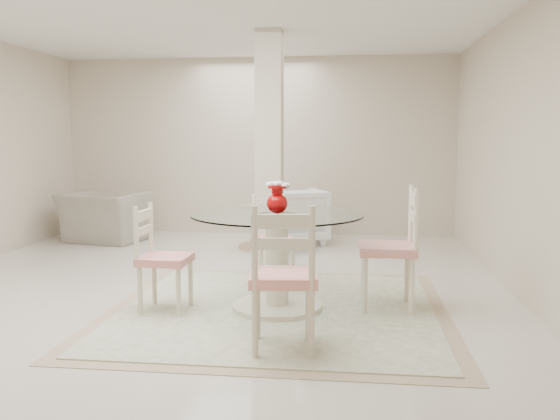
# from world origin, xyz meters

# --- Properties ---
(ground) EXTENTS (7.00, 7.00, 0.00)m
(ground) POSITION_xyz_m (0.00, 0.00, 0.00)
(ground) COLOR silver
(ground) RESTS_ON ground
(room_shell) EXTENTS (6.02, 7.02, 2.71)m
(room_shell) POSITION_xyz_m (0.00, 0.00, 1.86)
(room_shell) COLOR beige
(room_shell) RESTS_ON ground
(column) EXTENTS (0.30, 0.30, 2.70)m
(column) POSITION_xyz_m (0.50, 1.30, 1.35)
(column) COLOR beige
(column) RESTS_ON ground
(area_rug) EXTENTS (2.91, 2.91, 0.02)m
(area_rug) POSITION_xyz_m (0.83, -0.62, 0.01)
(area_rug) COLOR tan
(area_rug) RESTS_ON ground
(dining_table) EXTENTS (1.46, 1.46, 0.85)m
(dining_table) POSITION_xyz_m (0.83, -0.62, 0.43)
(dining_table) COLOR beige
(dining_table) RESTS_ON ground
(red_vase) EXTENTS (0.21, 0.18, 0.27)m
(red_vase) POSITION_xyz_m (0.83, -0.62, 0.97)
(red_vase) COLOR #A90507
(red_vase) RESTS_ON dining_table
(dining_chair_east) EXTENTS (0.48, 0.47, 1.18)m
(dining_chair_east) POSITION_xyz_m (1.84, -0.46, 0.62)
(dining_chair_east) COLOR #F1E2C6
(dining_chair_east) RESTS_ON ground
(dining_chair_north) EXTENTS (0.51, 0.51, 1.00)m
(dining_chair_north) POSITION_xyz_m (0.65, 0.38, 0.52)
(dining_chair_north) COLOR #F2EBC7
(dining_chair_north) RESTS_ON ground
(dining_chair_west) EXTENTS (0.42, 0.42, 1.02)m
(dining_chair_west) POSITION_xyz_m (-0.17, -0.78, 0.54)
(dining_chair_west) COLOR beige
(dining_chair_west) RESTS_ON ground
(dining_chair_south) EXTENTS (0.51, 0.51, 1.15)m
(dining_chair_south) POSITION_xyz_m (1.00, -1.63, 0.60)
(dining_chair_south) COLOR beige
(dining_chair_south) RESTS_ON ground
(recliner_taupe) EXTENTS (1.25, 1.15, 0.70)m
(recliner_taupe) POSITION_xyz_m (-2.05, 2.51, 0.35)
(recliner_taupe) COLOR gray
(recliner_taupe) RESTS_ON ground
(armchair_white) EXTENTS (1.10, 1.11, 0.78)m
(armchair_white) POSITION_xyz_m (0.64, 2.68, 0.39)
(armchair_white) COLOR white
(armchair_white) RESTS_ON ground
(side_table) EXTENTS (0.56, 0.56, 0.58)m
(side_table) POSITION_xyz_m (0.21, 2.25, 0.27)
(side_table) COLOR tan
(side_table) RESTS_ON ground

